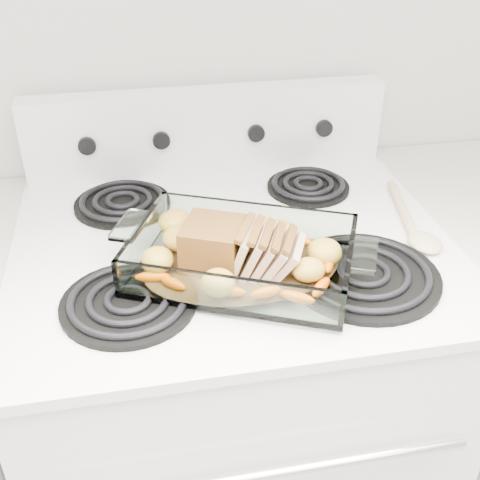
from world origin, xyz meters
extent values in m
cube|color=white|center=(0.00, 1.66, 0.46)|extent=(0.76, 0.65, 0.92)
cylinder|color=silver|center=(0.00, 1.30, 0.74)|extent=(0.61, 0.02, 0.02)
cube|color=white|center=(0.00, 1.66, 0.93)|extent=(0.78, 0.67, 0.02)
cube|color=white|center=(0.00, 1.95, 1.03)|extent=(0.76, 0.06, 0.18)
cylinder|color=black|center=(-0.19, 1.50, 0.94)|extent=(0.21, 0.21, 0.01)
cylinder|color=black|center=(0.19, 1.50, 0.94)|extent=(0.25, 0.25, 0.01)
cylinder|color=black|center=(-0.19, 1.81, 0.94)|extent=(0.19, 0.19, 0.01)
cylinder|color=black|center=(0.19, 1.81, 0.94)|extent=(0.17, 0.17, 0.01)
cylinder|color=black|center=(-0.25, 1.92, 1.03)|extent=(0.04, 0.02, 0.04)
cylinder|color=black|center=(-0.10, 1.92, 1.03)|extent=(0.04, 0.02, 0.04)
cylinder|color=black|center=(0.10, 1.92, 1.03)|extent=(0.04, 0.02, 0.04)
cylinder|color=black|center=(0.25, 1.92, 1.03)|extent=(0.04, 0.02, 0.04)
cube|color=silver|center=(0.00, 1.54, 0.95)|extent=(0.35, 0.23, 0.01)
cube|color=silver|center=(0.00, 1.43, 0.98)|extent=(0.35, 0.01, 0.06)
cube|color=silver|center=(0.00, 1.65, 0.98)|extent=(0.35, 0.01, 0.06)
cube|color=silver|center=(-0.17, 1.54, 0.98)|extent=(0.01, 0.23, 0.06)
cube|color=silver|center=(0.17, 1.54, 0.98)|extent=(0.01, 0.23, 0.06)
cylinder|color=#3B2A15|center=(0.00, 1.54, 0.95)|extent=(0.20, 0.20, 0.00)
cube|color=brown|center=(-0.05, 1.54, 0.99)|extent=(0.09, 0.09, 0.07)
cube|color=tan|center=(0.00, 1.54, 0.99)|extent=(0.03, 0.09, 0.07)
cube|color=tan|center=(0.02, 1.54, 0.99)|extent=(0.04, 0.09, 0.07)
cube|color=tan|center=(0.04, 1.54, 0.98)|extent=(0.04, 0.08, 0.06)
cube|color=tan|center=(0.05, 1.54, 0.98)|extent=(0.04, 0.08, 0.06)
cube|color=tan|center=(0.07, 1.54, 0.98)|extent=(0.04, 0.08, 0.06)
ellipsoid|color=#F56700|center=(-0.14, 1.47, 0.96)|extent=(0.05, 0.02, 0.02)
ellipsoid|color=#F56700|center=(0.10, 1.47, 0.96)|extent=(0.05, 0.02, 0.02)
ellipsoid|color=#F56700|center=(0.14, 1.56, 0.96)|extent=(0.05, 0.02, 0.02)
ellipsoid|color=#F56700|center=(-0.15, 1.58, 0.96)|extent=(0.05, 0.02, 0.02)
ellipsoid|color=gold|center=(-0.15, 1.61, 0.97)|extent=(0.06, 0.05, 0.04)
ellipsoid|color=gold|center=(0.02, 1.62, 0.97)|extent=(0.06, 0.05, 0.04)
ellipsoid|color=gold|center=(0.11, 1.52, 0.97)|extent=(0.06, 0.05, 0.04)
cylinder|color=tan|center=(0.34, 1.69, 0.95)|extent=(0.06, 0.21, 0.02)
ellipsoid|color=tan|center=(0.33, 1.56, 0.95)|extent=(0.06, 0.07, 0.02)
camera|label=1|loc=(-0.16, 0.75, 1.51)|focal=45.00mm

